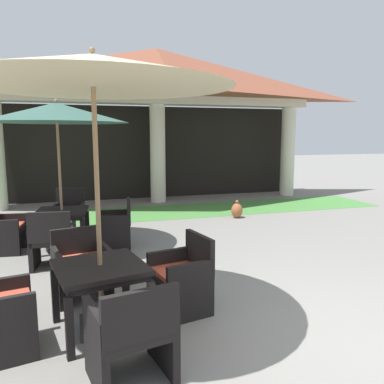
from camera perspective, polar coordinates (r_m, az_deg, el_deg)
The scene contains 15 objects.
ground_plane at distance 4.22m, azimuth 20.36°, elevation -20.44°, with size 60.00×60.00×0.00m, color gray.
background_pavilion at distance 11.57m, azimuth -5.36°, elevation 15.80°, with size 9.94×3.16×4.45m.
lawn_strip at distance 10.07m, azimuth -3.20°, elevation -2.92°, with size 11.74×1.93×0.01m, color #47843D.
patio_table_near_foreground at distance 4.08m, azimuth -13.54°, elevation -11.86°, with size 1.01×1.01×0.70m.
patio_umbrella_near_foreground at distance 3.87m, azimuth -14.62°, elevation 16.83°, with size 2.70×2.70×2.82m.
patio_chair_near_foreground_north at distance 5.01m, azimuth -16.29°, elevation -10.49°, with size 0.74×0.70×0.84m.
patio_chair_near_foreground_east at distance 4.46m, azimuth -1.42°, elevation -12.48°, with size 0.68×0.71×0.87m.
patio_chair_near_foreground_south at distance 3.33m, azimuth -8.99°, elevation -20.04°, with size 0.74×0.69×0.87m.
patio_table_mid_left at distance 7.05m, azimuth -18.88°, elevation -3.39°, with size 0.94×0.94×0.71m.
patio_umbrella_mid_left at distance 6.92m, azimuth -19.59°, elevation 10.93°, with size 2.40×2.40×2.60m.
patio_chair_mid_left_south at distance 6.19m, azimuth -20.11°, elevation -6.88°, with size 0.68×0.62×0.90m.
patio_chair_mid_left_east at distance 7.01m, azimuth -11.13°, elevation -4.85°, with size 0.61×0.64×0.86m.
patio_chair_mid_left_west at distance 7.30m, azimuth -26.15°, elevation -5.10°, with size 0.58×0.64×0.84m.
patio_chair_mid_left_north at distance 8.00m, azimuth -17.80°, elevation -3.26°, with size 0.64×0.62×0.94m.
terracotta_urn at distance 9.35m, azimuth 6.73°, elevation -2.74°, with size 0.28×0.28×0.44m.
Camera 1 is at (-2.32, -2.90, 2.01)m, focal length 35.66 mm.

